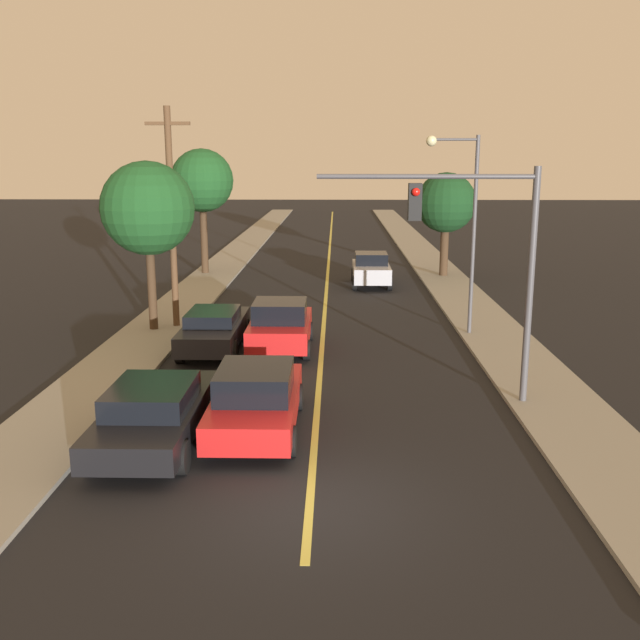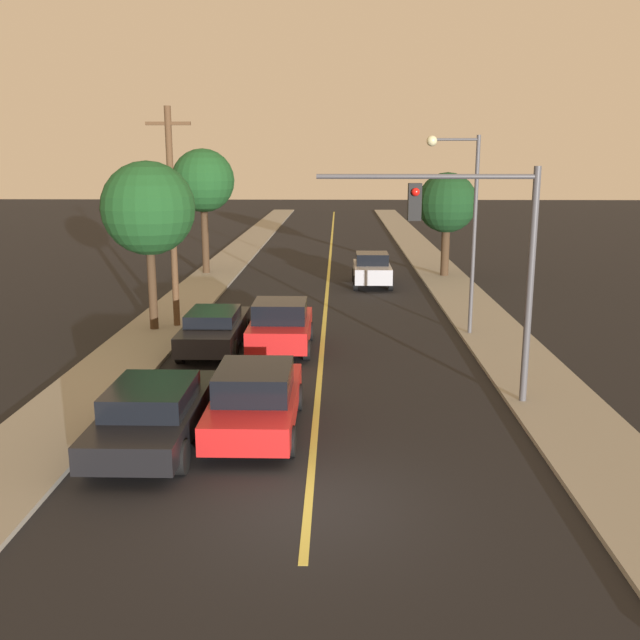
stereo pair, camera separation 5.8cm
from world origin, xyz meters
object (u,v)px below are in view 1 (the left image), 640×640
(traffic_signal_mast, at_px, (480,243))
(tree_left_far, at_px, (148,209))
(car_near_lane_front, at_px, (256,399))
(utility_pole_left, at_px, (172,215))
(car_near_lane_second, at_px, (280,325))
(car_outer_lane_front, at_px, (155,412))
(tree_right_near, at_px, (446,203))
(streetlamp_right, at_px, (462,208))
(car_outer_lane_second, at_px, (214,329))
(tree_left_near, at_px, (202,181))
(car_far_oncoming, at_px, (371,269))

(traffic_signal_mast, distance_m, tree_left_far, 12.80)
(tree_left_far, bearing_deg, car_near_lane_front, -63.43)
(traffic_signal_mast, xyz_separation_m, utility_pole_left, (-9.52, 8.25, 0.04))
(car_near_lane_second, distance_m, car_outer_lane_front, 8.40)
(tree_left_far, relative_size, tree_right_near, 1.12)
(utility_pole_left, bearing_deg, streetlamp_right, -4.87)
(car_outer_lane_front, height_order, car_outer_lane_second, car_outer_lane_front)
(utility_pole_left, bearing_deg, tree_left_near, 95.43)
(car_near_lane_front, relative_size, car_far_oncoming, 1.21)
(streetlamp_right, height_order, tree_right_near, streetlamp_right)
(car_near_lane_front, xyz_separation_m, utility_pole_left, (-4.13, 10.26, 3.44))
(car_outer_lane_second, bearing_deg, car_far_oncoming, 65.34)
(utility_pole_left, height_order, tree_right_near, utility_pole_left)
(car_near_lane_second, distance_m, utility_pole_left, 6.11)
(car_near_lane_front, xyz_separation_m, tree_left_near, (-5.34, 22.89, 4.24))
(car_near_lane_second, height_order, tree_left_near, tree_left_near)
(traffic_signal_mast, bearing_deg, car_outer_lane_front, -159.57)
(car_outer_lane_second, distance_m, tree_left_near, 16.70)
(tree_left_near, bearing_deg, tree_left_far, -87.88)
(car_near_lane_front, bearing_deg, tree_right_near, 71.21)
(tree_left_near, bearing_deg, utility_pole_left, -84.57)
(car_near_lane_second, relative_size, car_outer_lane_second, 0.83)
(car_far_oncoming, height_order, tree_left_far, tree_left_far)
(car_far_oncoming, relative_size, tree_left_far, 0.64)
(car_outer_lane_second, bearing_deg, utility_pole_left, 121.75)
(car_near_lane_front, height_order, tree_left_near, tree_left_near)
(car_outer_lane_second, xyz_separation_m, utility_pole_left, (-1.97, 3.19, 3.47))
(car_far_oncoming, distance_m, tree_left_near, 10.40)
(car_outer_lane_second, relative_size, car_far_oncoming, 1.25)
(car_far_oncoming, bearing_deg, tree_left_far, 49.53)
(car_near_lane_second, distance_m, car_far_oncoming, 12.78)
(car_outer_lane_front, distance_m, traffic_signal_mast, 8.75)
(car_outer_lane_second, bearing_deg, car_near_lane_second, 6.50)
(car_outer_lane_second, relative_size, utility_pole_left, 0.61)
(tree_right_near, bearing_deg, streetlamp_right, -96.11)
(car_near_lane_front, height_order, car_far_oncoming, car_far_oncoming)
(car_near_lane_second, xyz_separation_m, streetlamp_right, (6.20, 2.06, 3.73))
(car_outer_lane_front, bearing_deg, traffic_signal_mast, 20.43)
(car_near_lane_second, relative_size, tree_right_near, 0.75)
(tree_left_far, bearing_deg, car_outer_lane_front, -75.64)
(streetlamp_right, xyz_separation_m, tree_left_far, (-11.05, 0.32, -0.08))
(tree_right_near, bearing_deg, car_outer_lane_second, -122.63)
(tree_left_far, bearing_deg, car_outer_lane_second, -44.35)
(car_near_lane_second, xyz_separation_m, tree_right_near, (7.58, 14.97, 3.10))
(car_outer_lane_second, distance_m, tree_right_near, 18.34)
(traffic_signal_mast, xyz_separation_m, streetlamp_right, (0.82, 7.37, 0.36))
(car_far_oncoming, relative_size, traffic_signal_mast, 0.66)
(traffic_signal_mast, relative_size, tree_left_far, 0.98)
(tree_right_near, bearing_deg, traffic_signal_mast, -96.19)
(car_near_lane_front, xyz_separation_m, streetlamp_right, (6.20, 9.38, 3.76))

